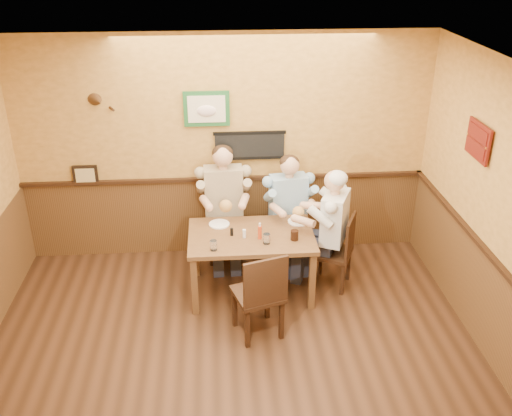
{
  "coord_description": "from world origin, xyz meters",
  "views": [
    {
      "loc": [
        -0.12,
        -4.07,
        3.82
      ],
      "look_at": [
        0.3,
        1.45,
        1.1
      ],
      "focal_mm": 40.0,
      "sensor_mm": 36.0,
      "label": 1
    }
  ],
  "objects_px": {
    "water_glass_left": "(213,245)",
    "pepper_shaker": "(232,232)",
    "chair_right_end": "(333,251)",
    "water_glass_mid": "(267,239)",
    "hot_sauce_bottle": "(260,232)",
    "cola_tumbler": "(294,235)",
    "chair_back_left": "(224,224)",
    "dining_table": "(251,241)",
    "diner_white_elder": "(334,236)",
    "chair_near_side": "(258,292)",
    "salt_shaker": "(244,234)",
    "chair_back_right": "(287,229)",
    "diner_blue_polo": "(288,215)",
    "diner_tan_shirt": "(224,210)"
  },
  "relations": [
    {
      "from": "chair_near_side",
      "to": "diner_white_elder",
      "type": "height_order",
      "value": "diner_white_elder"
    },
    {
      "from": "chair_near_side",
      "to": "salt_shaker",
      "type": "relative_size",
      "value": 10.27
    },
    {
      "from": "water_glass_mid",
      "to": "salt_shaker",
      "type": "xyz_separation_m",
      "value": [
        -0.23,
        0.15,
        -0.01
      ]
    },
    {
      "from": "hot_sauce_bottle",
      "to": "chair_right_end",
      "type": "bearing_deg",
      "value": 11.09
    },
    {
      "from": "chair_right_end",
      "to": "diner_white_elder",
      "type": "relative_size",
      "value": 0.7
    },
    {
      "from": "water_glass_left",
      "to": "pepper_shaker",
      "type": "height_order",
      "value": "water_glass_left"
    },
    {
      "from": "cola_tumbler",
      "to": "salt_shaker",
      "type": "distance_m",
      "value": 0.55
    },
    {
      "from": "chair_back_right",
      "to": "chair_near_side",
      "type": "xyz_separation_m",
      "value": [
        -0.48,
        -1.41,
        0.05
      ]
    },
    {
      "from": "chair_near_side",
      "to": "hot_sauce_bottle",
      "type": "bearing_deg",
      "value": -113.82
    },
    {
      "from": "chair_back_left",
      "to": "cola_tumbler",
      "type": "xyz_separation_m",
      "value": [
        0.75,
        -0.94,
        0.33
      ]
    },
    {
      "from": "chair_back_left",
      "to": "salt_shaker",
      "type": "xyz_separation_m",
      "value": [
        0.2,
        -0.84,
        0.32
      ]
    },
    {
      "from": "diner_white_elder",
      "to": "water_glass_left",
      "type": "xyz_separation_m",
      "value": [
        -1.37,
        -0.38,
        0.15
      ]
    },
    {
      "from": "diner_blue_polo",
      "to": "water_glass_left",
      "type": "distance_m",
      "value": 1.33
    },
    {
      "from": "dining_table",
      "to": "chair_back_right",
      "type": "height_order",
      "value": "chair_back_right"
    },
    {
      "from": "chair_back_left",
      "to": "pepper_shaker",
      "type": "distance_m",
      "value": 0.85
    },
    {
      "from": "pepper_shaker",
      "to": "diner_blue_polo",
      "type": "bearing_deg",
      "value": 42.32
    },
    {
      "from": "chair_right_end",
      "to": "water_glass_mid",
      "type": "bearing_deg",
      "value": -46.33
    },
    {
      "from": "chair_right_end",
      "to": "water_glass_mid",
      "type": "xyz_separation_m",
      "value": [
        -0.8,
        -0.28,
        0.35
      ]
    },
    {
      "from": "dining_table",
      "to": "chair_back_left",
      "type": "xyz_separation_m",
      "value": [
        -0.29,
        0.78,
        -0.18
      ]
    },
    {
      "from": "dining_table",
      "to": "chair_back_right",
      "type": "bearing_deg",
      "value": 52.31
    },
    {
      "from": "water_glass_left",
      "to": "dining_table",
      "type": "bearing_deg",
      "value": 36.63
    },
    {
      "from": "salt_shaker",
      "to": "pepper_shaker",
      "type": "xyz_separation_m",
      "value": [
        -0.14,
        0.06,
        -0.0
      ]
    },
    {
      "from": "dining_table",
      "to": "pepper_shaker",
      "type": "height_order",
      "value": "pepper_shaker"
    },
    {
      "from": "dining_table",
      "to": "chair_back_left",
      "type": "distance_m",
      "value": 0.85
    },
    {
      "from": "diner_white_elder",
      "to": "pepper_shaker",
      "type": "relative_size",
      "value": 14.84
    },
    {
      "from": "chair_near_side",
      "to": "cola_tumbler",
      "type": "height_order",
      "value": "chair_near_side"
    },
    {
      "from": "diner_tan_shirt",
      "to": "hot_sauce_bottle",
      "type": "relative_size",
      "value": 7.94
    },
    {
      "from": "cola_tumbler",
      "to": "chair_back_left",
      "type": "bearing_deg",
      "value": 128.69
    },
    {
      "from": "chair_back_right",
      "to": "hot_sauce_bottle",
      "type": "bearing_deg",
      "value": -126.74
    },
    {
      "from": "diner_blue_polo",
      "to": "water_glass_mid",
      "type": "xyz_separation_m",
      "value": [
        -0.34,
        -0.86,
        0.16
      ]
    },
    {
      "from": "salt_shaker",
      "to": "pepper_shaker",
      "type": "bearing_deg",
      "value": 156.79
    },
    {
      "from": "diner_tan_shirt",
      "to": "salt_shaker",
      "type": "relative_size",
      "value": 14.1
    },
    {
      "from": "dining_table",
      "to": "diner_white_elder",
      "type": "height_order",
      "value": "diner_white_elder"
    },
    {
      "from": "diner_white_elder",
      "to": "water_glass_mid",
      "type": "xyz_separation_m",
      "value": [
        -0.8,
        -0.28,
        0.16
      ]
    },
    {
      "from": "chair_near_side",
      "to": "hot_sauce_bottle",
      "type": "distance_m",
      "value": 0.74
    },
    {
      "from": "chair_right_end",
      "to": "diner_blue_polo",
      "type": "xyz_separation_m",
      "value": [
        -0.46,
        0.58,
        0.19
      ]
    },
    {
      "from": "chair_back_left",
      "to": "cola_tumbler",
      "type": "relative_size",
      "value": 8.46
    },
    {
      "from": "chair_back_right",
      "to": "diner_blue_polo",
      "type": "xyz_separation_m",
      "value": [
        0.0,
        0.0,
        0.19
      ]
    },
    {
      "from": "chair_right_end",
      "to": "diner_white_elder",
      "type": "height_order",
      "value": "diner_white_elder"
    },
    {
      "from": "chair_right_end",
      "to": "diner_blue_polo",
      "type": "bearing_deg",
      "value": -117.34
    },
    {
      "from": "diner_tan_shirt",
      "to": "pepper_shaker",
      "type": "relative_size",
      "value": 15.59
    },
    {
      "from": "chair_back_left",
      "to": "hot_sauce_bottle",
      "type": "relative_size",
      "value": 5.56
    },
    {
      "from": "water_glass_left",
      "to": "water_glass_mid",
      "type": "xyz_separation_m",
      "value": [
        0.57,
        0.1,
        0.0
      ]
    },
    {
      "from": "chair_right_end",
      "to": "pepper_shaker",
      "type": "xyz_separation_m",
      "value": [
        -1.17,
        -0.07,
        0.34
      ]
    },
    {
      "from": "pepper_shaker",
      "to": "water_glass_mid",
      "type": "bearing_deg",
      "value": -29.23
    },
    {
      "from": "diner_tan_shirt",
      "to": "water_glass_mid",
      "type": "xyz_separation_m",
      "value": [
        0.44,
        -0.99,
        0.12
      ]
    },
    {
      "from": "hot_sauce_bottle",
      "to": "water_glass_mid",
      "type": "bearing_deg",
      "value": -59.51
    },
    {
      "from": "salt_shaker",
      "to": "diner_white_elder",
      "type": "bearing_deg",
      "value": 7.24
    },
    {
      "from": "diner_tan_shirt",
      "to": "water_glass_mid",
      "type": "distance_m",
      "value": 1.09
    },
    {
      "from": "chair_right_end",
      "to": "dining_table",
      "type": "bearing_deg",
      "value": -61.75
    }
  ]
}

